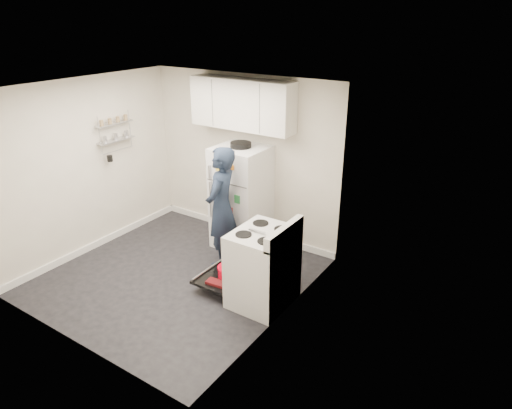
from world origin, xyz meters
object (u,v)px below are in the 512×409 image
Objects in this scene: electric_range at (262,268)px; open_oven_door at (226,274)px; person at (221,208)px; refrigerator at (241,197)px.

open_oven_door is at bearing 179.49° from electric_range.
electric_range is 1.54× the size of open_oven_door.
electric_range is 0.61m from open_oven_door.
person reaches higher than electric_range.
electric_range is 0.65× the size of person.
open_oven_door is 0.45× the size of refrigerator.
person is at bearing 131.27° from open_oven_door.
electric_range is 1.56m from refrigerator.
person reaches higher than open_oven_door.
refrigerator is 0.94× the size of person.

